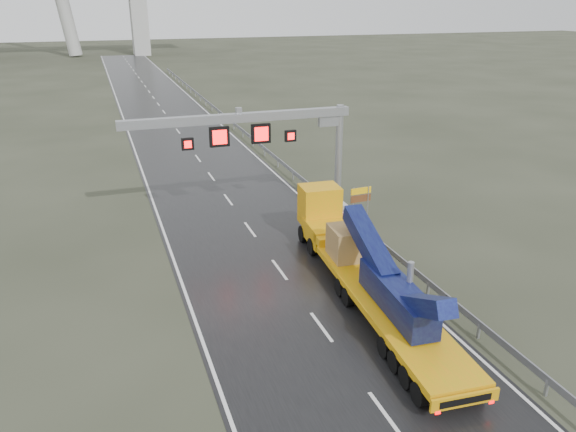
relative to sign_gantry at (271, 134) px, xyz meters
name	(u,v)px	position (x,y,z in m)	size (l,w,h in m)	color
ground	(361,381)	(-2.10, -17.99, -5.61)	(400.00, 400.00, 0.00)	#2D3022
road	(187,144)	(-2.10, 22.01, -5.60)	(11.00, 200.00, 0.02)	black
guardrail	(274,156)	(4.00, 12.01, -4.91)	(0.20, 140.00, 1.40)	gray
sign_gantry	(271,134)	(0.00, 0.00, 0.00)	(14.90, 1.20, 7.42)	#B2B3AE
heavy_haul_truck	(358,257)	(1.09, -10.89, -4.03)	(3.71, 17.49, 4.08)	#C39E0A
exit_sign_pair	(361,198)	(5.00, -3.22, -3.87)	(1.45, 0.17, 2.49)	#9A9DA3
striped_barrier	(346,220)	(3.90, -3.52, -5.11)	(0.59, 0.32, 1.00)	red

